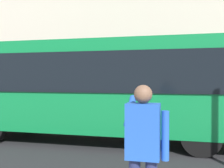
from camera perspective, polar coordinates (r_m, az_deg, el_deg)
ground_plane at (r=8.26m, az=9.32°, el=-12.32°), size 60.00×60.00×0.00m
building_facade_far at (r=15.37m, az=11.54°, el=16.47°), size 28.00×1.55×12.00m
red_bus at (r=8.35m, az=-3.29°, el=-0.49°), size 9.05×2.54×3.08m
pedestrian_photographer at (r=3.28m, az=6.69°, el=-12.64°), size 0.53×0.52×1.70m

